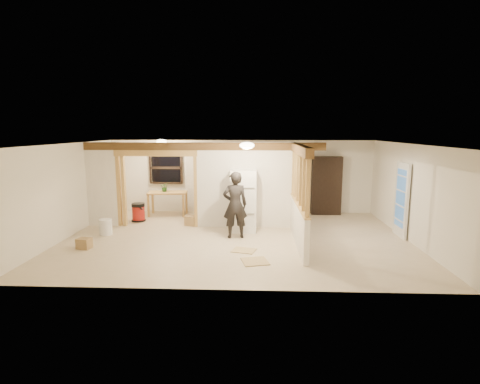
{
  "coord_description": "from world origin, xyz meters",
  "views": [
    {
      "loc": [
        0.53,
        -9.6,
        2.86
      ],
      "look_at": [
        0.09,
        0.4,
        1.18
      ],
      "focal_mm": 28.0,
      "sensor_mm": 36.0,
      "label": 1
    }
  ],
  "objects_px": {
    "refrigerator": "(244,200)",
    "bookshelf": "(326,186)",
    "shop_vac": "(138,212)",
    "work_table": "(168,204)",
    "woman": "(235,205)"
  },
  "relations": [
    {
      "from": "work_table",
      "to": "shop_vac",
      "type": "relative_size",
      "value": 2.19
    },
    {
      "from": "shop_vac",
      "to": "bookshelf",
      "type": "bearing_deg",
      "value": 11.79
    },
    {
      "from": "woman",
      "to": "bookshelf",
      "type": "xyz_separation_m",
      "value": [
        2.93,
        2.94,
        0.09
      ]
    },
    {
      "from": "shop_vac",
      "to": "woman",
      "type": "bearing_deg",
      "value": -28.05
    },
    {
      "from": "refrigerator",
      "to": "shop_vac",
      "type": "bearing_deg",
      "value": 164.03
    },
    {
      "from": "bookshelf",
      "to": "work_table",
      "type": "bearing_deg",
      "value": -175.72
    },
    {
      "from": "woman",
      "to": "work_table",
      "type": "height_order",
      "value": "woman"
    },
    {
      "from": "work_table",
      "to": "woman",
      "type": "bearing_deg",
      "value": -51.12
    },
    {
      "from": "woman",
      "to": "refrigerator",
      "type": "bearing_deg",
      "value": -116.56
    },
    {
      "from": "work_table",
      "to": "shop_vac",
      "type": "distance_m",
      "value": 1.14
    },
    {
      "from": "shop_vac",
      "to": "bookshelf",
      "type": "height_order",
      "value": "bookshelf"
    },
    {
      "from": "refrigerator",
      "to": "shop_vac",
      "type": "height_order",
      "value": "refrigerator"
    },
    {
      "from": "refrigerator",
      "to": "bookshelf",
      "type": "bearing_deg",
      "value": 39.22
    },
    {
      "from": "refrigerator",
      "to": "woman",
      "type": "height_order",
      "value": "woman"
    },
    {
      "from": "work_table",
      "to": "bookshelf",
      "type": "height_order",
      "value": "bookshelf"
    }
  ]
}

